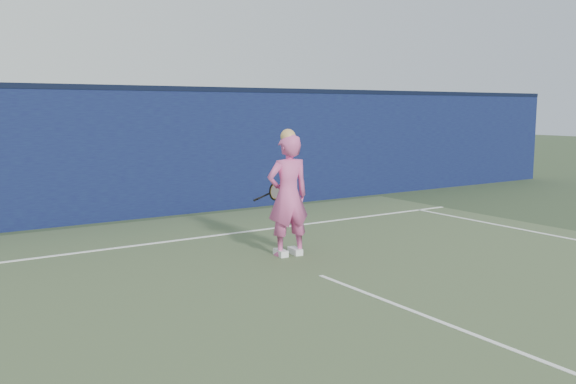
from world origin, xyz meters
TOP-DOWN VIEW (x-y plane):
  - ground at (0.00, 0.00)m, footprint 80.00×80.00m
  - court_surface at (0.00, -2.00)m, footprint 11.00×16.00m
  - backstop_wall at (0.00, 6.50)m, footprint 24.00×0.40m
  - wall_cap at (0.00, 6.50)m, footprint 24.00×0.42m
  - player at (0.27, 2.18)m, footprint 0.69×0.50m
  - racket at (0.30, 2.64)m, footprint 0.53×0.14m
  - court_lines at (0.00, -0.33)m, footprint 11.00×12.04m

SIDE VIEW (x-z plane):
  - ground at x=0.00m, z-range 0.00..0.00m
  - court_surface at x=0.00m, z-range 0.00..0.01m
  - court_lines at x=0.00m, z-range 0.01..0.01m
  - racket at x=0.30m, z-range 0.75..1.03m
  - player at x=0.27m, z-range -0.03..1.83m
  - backstop_wall at x=0.00m, z-range 0.00..2.50m
  - wall_cap at x=0.00m, z-range 2.50..2.60m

